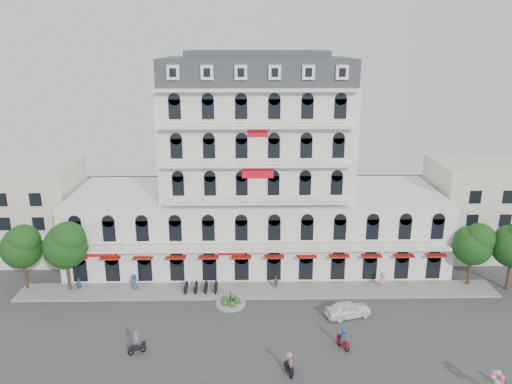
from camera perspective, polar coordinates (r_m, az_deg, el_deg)
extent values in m
plane|color=#38383A|center=(48.98, 0.51, -16.18)|extent=(120.00, 120.00, 0.00)
cube|color=gray|center=(56.71, 0.25, -11.18)|extent=(53.00, 4.00, 0.16)
cube|color=silver|center=(63.14, 0.07, -3.81)|extent=(45.00, 14.00, 9.00)
cube|color=silver|center=(60.19, 0.07, 6.05)|extent=(22.00, 12.00, 13.00)
cube|color=#2D3035|center=(59.25, 0.08, 13.68)|extent=(21.56, 11.76, 3.00)
cube|color=#2D3035|center=(59.18, 0.08, 15.52)|extent=(15.84, 8.64, 0.80)
cube|color=#9E2413|center=(56.57, 0.22, -7.41)|extent=(40.50, 1.00, 0.15)
cube|color=#B80B1B|center=(54.75, 0.20, 2.31)|extent=(3.50, 0.10, 1.40)
cube|color=beige|center=(70.65, -25.10, -1.90)|extent=(14.00, 10.00, 12.00)
cube|color=beige|center=(71.65, 24.79, -1.62)|extent=(14.00, 10.00, 12.00)
cylinder|color=gray|center=(54.07, -2.93, -12.64)|extent=(3.20, 3.20, 0.24)
cylinder|color=black|center=(53.70, -2.94, -11.92)|extent=(0.08, 0.08, 1.40)
sphere|color=#27551C|center=(53.90, -2.17, -12.34)|extent=(0.70, 0.70, 0.70)
sphere|color=#27551C|center=(54.49, -2.68, -12.00)|extent=(0.70, 0.70, 0.70)
sphere|color=#27551C|center=(54.30, -3.53, -12.12)|extent=(0.70, 0.70, 0.70)
sphere|color=#27551C|center=(53.59, -3.58, -12.54)|extent=(0.70, 0.70, 0.70)
sphere|color=#27551C|center=(53.32, -2.74, -12.69)|extent=(0.70, 0.70, 0.70)
cylinder|color=#382314|center=(62.01, -24.85, -8.57)|extent=(0.36, 0.36, 3.52)
sphere|color=#143510|center=(60.81, -25.21, -5.83)|extent=(4.48, 4.48, 4.48)
sphere|color=#143510|center=(59.99, -25.01, -5.03)|extent=(3.52, 3.52, 3.52)
sphere|color=#143510|center=(61.00, -25.52, -5.16)|extent=(3.20, 3.20, 3.20)
cylinder|color=#382314|center=(59.72, -20.60, -8.92)|extent=(0.36, 0.36, 3.74)
sphere|color=#143510|center=(58.40, -20.94, -5.89)|extent=(4.76, 4.76, 4.76)
sphere|color=#143510|center=(57.57, -20.68, -5.00)|extent=(3.74, 3.74, 3.74)
sphere|color=#143510|center=(58.55, -21.28, -5.16)|extent=(3.40, 3.40, 3.40)
cylinder|color=#382314|center=(62.18, 23.18, -8.34)|extent=(0.36, 0.36, 3.43)
sphere|color=#143510|center=(61.01, 23.52, -5.67)|extent=(4.37, 4.37, 4.37)
sphere|color=#143510|center=(60.61, 24.17, -4.86)|extent=(3.43, 3.43, 3.43)
sphere|color=#143510|center=(60.88, 23.13, -5.04)|extent=(3.12, 3.12, 3.12)
cylinder|color=#382314|center=(63.07, 26.91, -8.37)|extent=(0.36, 0.36, 3.65)
sphere|color=#143510|center=(61.68, 26.94, -4.91)|extent=(3.32, 3.32, 3.32)
imported|color=white|center=(52.49, 10.50, -13.04)|extent=(5.01, 3.04, 1.59)
cube|color=black|center=(47.60, -13.44, -16.97)|extent=(1.50, 0.96, 0.35)
torus|color=black|center=(47.84, -12.75, -17.12)|extent=(0.59, 0.37, 0.60)
torus|color=black|center=(47.67, -14.09, -17.36)|extent=(0.59, 0.37, 0.60)
imported|color=slate|center=(47.16, -13.51, -16.13)|extent=(0.80, 0.69, 1.85)
cube|color=maroon|center=(47.74, 9.91, -16.63)|extent=(1.02, 1.49, 0.35)
torus|color=black|center=(48.24, 9.47, -16.60)|extent=(0.39, 0.59, 0.60)
torus|color=black|center=(47.54, 10.33, -17.20)|extent=(0.39, 0.59, 0.60)
imported|color=navy|center=(47.38, 9.96, -15.96)|extent=(0.78, 0.89, 1.52)
cube|color=black|center=(44.13, 3.77, -19.49)|extent=(0.73, 1.54, 0.35)
torus|color=black|center=(43.87, 4.03, -20.17)|extent=(0.27, 0.61, 0.60)
torus|color=black|center=(44.70, 3.51, -19.37)|extent=(0.27, 0.61, 0.60)
imported|color=#B96170|center=(43.72, 3.79, -18.74)|extent=(0.85, 1.16, 1.61)
imported|color=navy|center=(58.13, -13.72, -10.00)|extent=(1.05, 0.81, 1.91)
imported|color=#58575E|center=(56.91, 2.30, -10.30)|extent=(0.98, 0.78, 1.55)
imported|color=pink|center=(58.74, 14.22, -9.76)|extent=(1.23, 0.73, 1.88)
imported|color=navy|center=(59.86, -19.58, -9.92)|extent=(0.66, 0.64, 1.53)
sphere|color=#E54C99|center=(44.85, 26.32, -18.48)|extent=(0.44, 0.44, 0.44)
sphere|color=yellow|center=(44.88, 25.97, -18.08)|extent=(0.44, 0.44, 0.44)
sphere|color=#994CD8|center=(44.72, 25.55, -18.13)|extent=(0.44, 0.44, 0.44)
sphere|color=orange|center=(44.53, 25.48, -18.58)|extent=(0.44, 0.44, 0.44)
sphere|color=#4CB2E5|center=(44.51, 25.84, -18.99)|extent=(0.44, 0.44, 0.44)
sphere|color=#D8334C|center=(44.69, 26.25, -18.97)|extent=(0.44, 0.44, 0.44)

